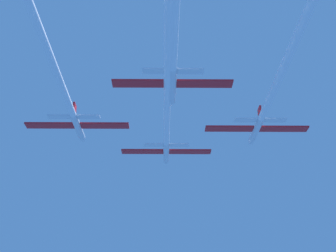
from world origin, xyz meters
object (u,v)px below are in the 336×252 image
jet_slot (175,23)px  jet_left_wing (60,81)px  jet_right_wing (273,91)px  jet_lead (167,113)px

jet_slot → jet_left_wing: bearing=138.4°
jet_right_wing → jet_slot: size_ratio=0.96×
jet_left_wing → jet_slot: (17.98, -15.95, 0.83)m
jet_left_wing → jet_slot: size_ratio=1.03×
jet_left_wing → jet_right_wing: size_ratio=1.08×
jet_left_wing → jet_lead: bearing=40.8°
jet_lead → jet_right_wing: size_ratio=1.17×
jet_lead → jet_right_wing: 21.19m
jet_lead → jet_slot: 30.75m
jet_left_wing → jet_right_wing: bearing=4.3°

